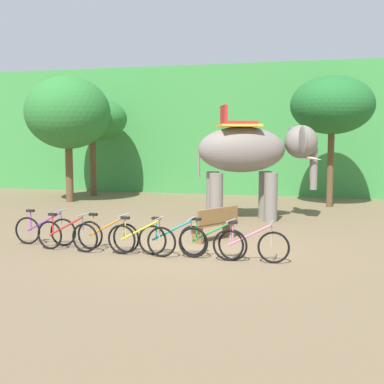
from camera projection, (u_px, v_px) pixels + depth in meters
ground_plane at (189, 248)px, 12.58m from camera, size 80.00×80.00×0.00m
foliage_hedge at (263, 131)px, 26.56m from camera, size 36.00×6.00×6.18m
tree_right at (92, 119)px, 23.58m from camera, size 3.26×3.26×4.63m
tree_far_left at (68, 113)px, 21.24m from camera, size 3.56×3.56×5.30m
tree_center_left at (332, 105)px, 19.66m from camera, size 3.23×3.23×5.13m
elephant at (252, 154)px, 16.65m from camera, size 4.21×2.81×3.78m
bike_purple at (45, 230)px, 12.92m from camera, size 1.71×0.52×0.92m
bike_red at (67, 235)px, 12.26m from camera, size 1.71×0.52×0.92m
bike_orange at (108, 235)px, 12.25m from camera, size 1.71×0.52×0.92m
bike_yellow at (141, 239)px, 11.76m from camera, size 1.71×0.52×0.92m
bike_teal at (172, 240)px, 11.69m from camera, size 1.71×0.52×0.92m
bike_green at (212, 241)px, 11.52m from camera, size 1.68×0.56×0.92m
bike_pink at (251, 245)px, 11.15m from camera, size 1.71×0.52×0.92m
wooden_bench at (215, 223)px, 13.49m from camera, size 1.14×1.49×0.89m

